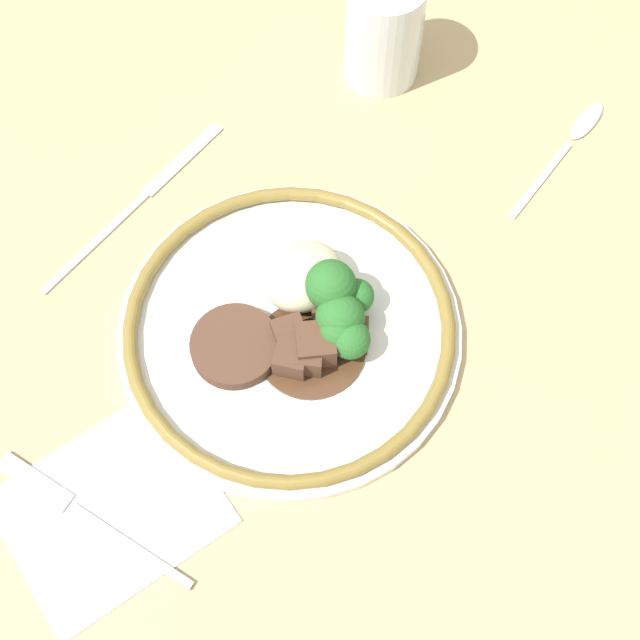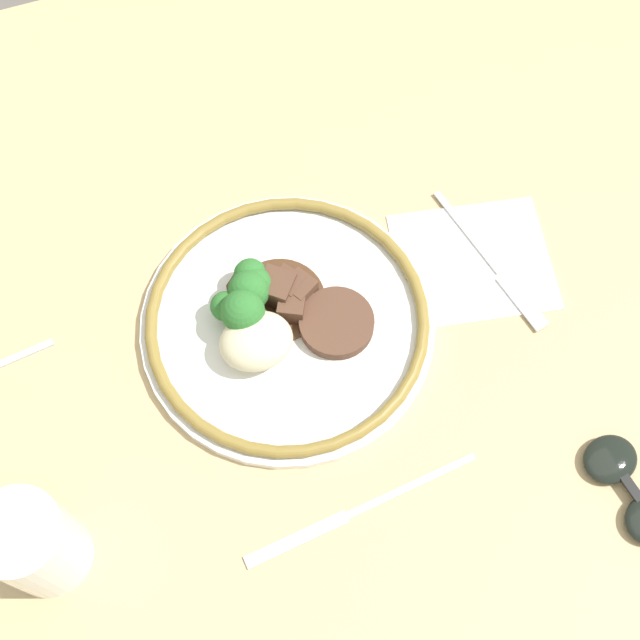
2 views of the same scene
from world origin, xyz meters
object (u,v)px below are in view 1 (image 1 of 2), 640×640
at_px(plate, 295,325).
at_px(knife, 142,199).
at_px(spoon, 576,135).
at_px(juice_glass, 383,34).
at_px(fork, 74,508).

height_order(plate, knife, plate).
bearing_deg(spoon, juice_glass, 103.36).
xyz_separation_m(fork, spoon, (0.55, -0.06, -0.00)).
relative_size(plate, spoon, 1.77).
bearing_deg(plate, spoon, -7.55).
bearing_deg(knife, spoon, -41.44).
relative_size(juice_glass, fork, 0.60).
distance_m(fork, knife, 0.29).
height_order(juice_glass, knife, juice_glass).
height_order(plate, juice_glass, juice_glass).
bearing_deg(plate, juice_glass, 28.70).
height_order(fork, knife, fork).
bearing_deg(plate, knife, 90.61).
distance_m(juice_glass, spoon, 0.20).
relative_size(plate, fork, 1.58).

